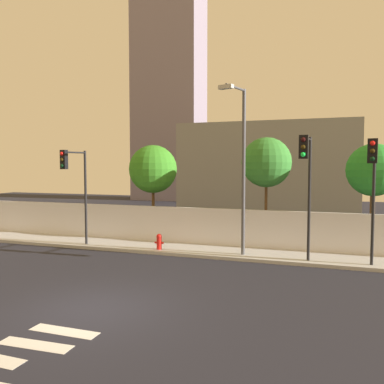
% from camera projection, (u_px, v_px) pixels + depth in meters
% --- Properties ---
extents(ground_plane, '(80.00, 80.00, 0.00)m').
position_uv_depth(ground_plane, '(94.00, 309.00, 11.44)').
color(ground_plane, '#21222B').
extents(sidewalk, '(36.00, 2.40, 0.15)m').
position_uv_depth(sidewalk, '(190.00, 250.00, 19.17)').
color(sidewalk, '#B2B2B2').
rests_on(sidewalk, ground).
extents(perimeter_wall, '(36.00, 0.18, 1.80)m').
position_uv_depth(perimeter_wall, '(199.00, 226.00, 20.32)').
color(perimeter_wall, silver).
rests_on(perimeter_wall, sidewalk).
extents(crosswalk_marking, '(3.53, 4.72, 0.01)m').
position_uv_depth(crosswalk_marking, '(0.00, 374.00, 7.89)').
color(crosswalk_marking, silver).
rests_on(crosswalk_marking, ground).
extents(traffic_light_left, '(0.41, 1.53, 5.07)m').
position_uv_depth(traffic_light_left, '(306.00, 171.00, 15.94)').
color(traffic_light_left, black).
rests_on(traffic_light_left, sidewalk).
extents(traffic_light_center, '(0.53, 1.55, 4.64)m').
position_uv_depth(traffic_light_center, '(74.00, 176.00, 19.45)').
color(traffic_light_center, black).
rests_on(traffic_light_center, sidewalk).
extents(traffic_light_right, '(0.41, 1.40, 4.89)m').
position_uv_depth(traffic_light_right, '(373.00, 175.00, 15.21)').
color(traffic_light_right, black).
rests_on(traffic_light_right, sidewalk).
extents(street_lamp_curbside, '(0.82, 1.80, 7.20)m').
position_uv_depth(street_lamp_curbside, '(241.00, 159.00, 17.42)').
color(street_lamp_curbside, '#4C4C51').
rests_on(street_lamp_curbside, sidewalk).
extents(fire_hydrant, '(0.44, 0.26, 0.73)m').
position_uv_depth(fire_hydrant, '(159.00, 241.00, 18.92)').
color(fire_hydrant, red).
rests_on(fire_hydrant, sidewalk).
extents(roadside_tree_leftmost, '(2.65, 2.65, 5.20)m').
position_uv_depth(roadside_tree_leftmost, '(153.00, 169.00, 22.30)').
color(roadside_tree_leftmost, brown).
rests_on(roadside_tree_leftmost, ground).
extents(roadside_tree_midleft, '(2.50, 2.50, 5.48)m').
position_uv_depth(roadside_tree_midleft, '(266.00, 163.00, 20.24)').
color(roadside_tree_midleft, brown).
rests_on(roadside_tree_midleft, ground).
extents(roadside_tree_midright, '(2.43, 2.43, 5.08)m').
position_uv_depth(roadside_tree_midright, '(373.00, 171.00, 18.65)').
color(roadside_tree_midright, brown).
rests_on(roadside_tree_midright, ground).
extents(low_building_distant, '(13.79, 6.00, 7.41)m').
position_uv_depth(low_building_distant, '(269.00, 170.00, 32.89)').
color(low_building_distant, gray).
rests_on(low_building_distant, ground).
extents(tower_on_skyline, '(7.93, 5.00, 32.81)m').
position_uv_depth(tower_on_skyline, '(169.00, 61.00, 47.86)').
color(tower_on_skyline, gray).
rests_on(tower_on_skyline, ground).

